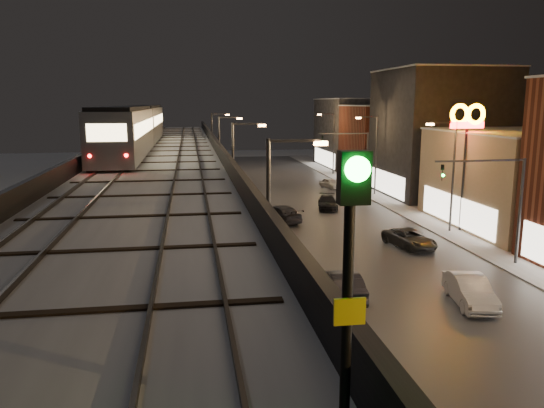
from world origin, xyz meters
TOP-DOWN VIEW (x-y plane):
  - road_surface at (7.50, 35.00)m, footprint 17.00×120.00m
  - sidewalk_right at (17.50, 35.00)m, footprint 4.00×120.00m
  - under_viaduct_pavement at (-6.00, 35.00)m, footprint 11.00×120.00m
  - elevated_viaduct at (-6.00, 31.84)m, footprint 9.00×100.00m
  - viaduct_trackbed at (-6.01, 31.97)m, footprint 8.40×100.00m
  - viaduct_parapet_streetside at (-1.65, 32.00)m, footprint 0.30×100.00m
  - viaduct_parapet_far at (-10.35, 32.00)m, footprint 0.30×100.00m
  - building_c at (23.99, 32.00)m, footprint 12.20×15.20m
  - building_d at (23.99, 48.00)m, footprint 12.20×13.20m
  - building_e at (23.99, 62.00)m, footprint 12.20×12.20m
  - building_f at (23.99, 76.00)m, footprint 12.20×16.20m
  - streetlight_left_1 at (-0.43, 13.00)m, footprint 2.57×0.28m
  - streetlight_left_2 at (-0.43, 31.00)m, footprint 2.57×0.28m
  - streetlight_right_2 at (16.73, 31.00)m, footprint 2.56×0.28m
  - streetlight_left_3 at (-0.43, 49.00)m, footprint 2.57×0.28m
  - streetlight_right_3 at (16.73, 49.00)m, footprint 2.56×0.28m
  - streetlight_left_4 at (-0.43, 67.00)m, footprint 2.57×0.28m
  - streetlight_right_4 at (16.73, 67.00)m, footprint 2.56×0.28m
  - traffic_light_rig_a at (15.84, 22.00)m, footprint 6.10×0.34m
  - traffic_light_rig_b at (15.84, 52.00)m, footprint 6.10×0.34m
  - subway_train at (-8.50, 40.57)m, footprint 2.98×35.81m
  - rail_signal at (-2.10, -2.85)m, footprint 0.38×0.45m
  - car_taxi at (1.54, 13.65)m, footprint 2.50×3.87m
  - car_near_white at (4.04, 17.82)m, footprint 1.71×4.60m
  - car_mid_silver at (0.88, 22.04)m, footprint 2.15×4.45m
  - car_mid_dark at (3.87, 36.63)m, footprint 3.70×5.57m
  - car_far_white at (2.24, 77.99)m, footprint 2.44×4.21m
  - car_onc_silver at (10.34, 15.85)m, footprint 2.44×4.87m
  - car_onc_dark at (11.79, 26.97)m, footprint 3.11×5.08m
  - car_onc_white at (9.53, 41.71)m, footprint 2.75×4.80m
  - car_onc_red at (13.21, 54.38)m, footprint 2.44×3.84m
  - sign_mcdonalds at (18.00, 31.16)m, footprint 3.09×0.53m

SIDE VIEW (x-z plane):
  - road_surface at x=7.50m, z-range 0.00..0.06m
  - under_viaduct_pavement at x=-6.00m, z-range 0.00..0.06m
  - sidewalk_right at x=17.50m, z-range 0.00..0.14m
  - car_onc_red at x=13.21m, z-range 0.00..1.22m
  - car_mid_silver at x=0.88m, z-range 0.00..1.22m
  - car_taxi at x=1.54m, z-range 0.00..1.23m
  - car_onc_white at x=9.53m, z-range 0.00..1.31m
  - car_onc_dark at x=11.79m, z-range 0.00..1.31m
  - car_far_white at x=2.24m, z-range 0.00..1.35m
  - car_mid_dark at x=3.87m, z-range 0.00..1.50m
  - car_near_white at x=4.04m, z-range 0.00..1.50m
  - car_onc_silver at x=10.34m, z-range 0.00..1.53m
  - building_c at x=23.99m, z-range 0.00..8.16m
  - traffic_light_rig_a at x=15.84m, z-range 1.00..8.00m
  - traffic_light_rig_b at x=15.84m, z-range 1.00..8.00m
  - building_e at x=23.99m, z-range 0.00..10.16m
  - streetlight_left_1 at x=-0.43m, z-range 0.74..9.74m
  - streetlight_left_2 at x=-0.43m, z-range 0.74..9.74m
  - streetlight_right_2 at x=16.73m, z-range 0.74..9.74m
  - streetlight_left_3 at x=-0.43m, z-range 0.74..9.74m
  - streetlight_right_3 at x=16.73m, z-range 0.74..9.74m
  - streetlight_left_4 at x=-0.43m, z-range 0.74..9.74m
  - streetlight_right_4 at x=16.73m, z-range 0.74..9.74m
  - building_f at x=23.99m, z-range 0.00..11.16m
  - elevated_viaduct at x=-6.00m, z-range 2.47..8.77m
  - viaduct_trackbed at x=-6.01m, z-range 6.23..6.55m
  - viaduct_parapet_streetside at x=-1.65m, z-range 6.30..7.40m
  - viaduct_parapet_far at x=-10.35m, z-range 6.30..7.40m
  - building_d at x=23.99m, z-range 0.00..14.16m
  - subway_train at x=-8.50m, z-range 6.61..10.17m
  - sign_mcdonalds at x=18.00m, z-range 3.31..13.70m
  - rail_signal at x=-2.10m, z-range 7.31..10.61m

